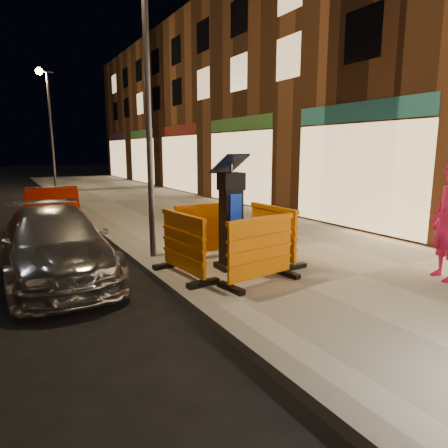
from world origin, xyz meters
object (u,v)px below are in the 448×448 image
barrier_kerbside (183,245)px  barrier_bldgside (273,234)px  parking_kiosk (231,216)px  barrier_front (261,250)px  barrier_back (207,230)px  car_silver (58,277)px  car_red (55,234)px

barrier_kerbside → barrier_bldgside: (1.90, 0.00, 0.00)m
barrier_bldgside → parking_kiosk: bearing=88.7°
barrier_front → barrier_kerbside: same height
parking_kiosk → barrier_back: size_ratio=1.40×
barrier_front → barrier_back: same height
parking_kiosk → barrier_bldgside: 1.05m
car_silver → car_red: size_ratio=1.11×
barrier_back → car_silver: bearing=168.3°
parking_kiosk → car_red: size_ratio=0.51×
barrier_kerbside → barrier_bldgside: size_ratio=1.00×
barrier_front → car_red: bearing=101.4°
parking_kiosk → barrier_kerbside: parking_kiosk is taller
parking_kiosk → barrier_back: parking_kiosk is taller
barrier_front → barrier_bldgside: size_ratio=1.00×
barrier_bldgside → barrier_kerbside: bearing=88.7°
parking_kiosk → barrier_front: (0.00, -0.95, -0.44)m
parking_kiosk → car_red: (-2.36, 5.64, -1.14)m
car_silver → barrier_back: bearing=-11.6°
barrier_bldgside → car_red: 6.57m
barrier_front → car_silver: 3.82m
barrier_kerbside → barrier_bldgside: same height
parking_kiosk → barrier_back: bearing=86.7°
parking_kiosk → car_silver: 3.41m
barrier_bldgside → barrier_front: bearing=133.7°
barrier_kerbside → barrier_back: bearing=-50.3°
barrier_front → car_silver: size_ratio=0.33×
barrier_front → barrier_kerbside: (-0.95, 0.95, 0.00)m
car_red → barrier_front: bearing=-63.0°
parking_kiosk → car_red: bearing=109.4°
barrier_bldgside → car_silver: bearing=66.7°
barrier_bldgside → car_silver: (-3.78, 1.52, -0.70)m
barrier_front → barrier_kerbside: size_ratio=1.00×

